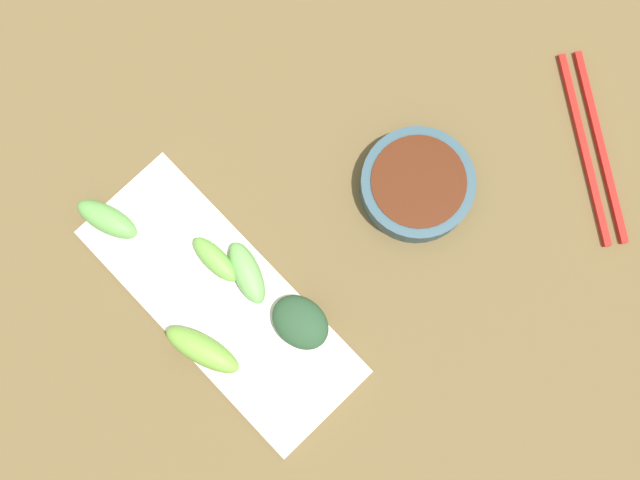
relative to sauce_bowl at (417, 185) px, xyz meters
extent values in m
cube|color=brown|center=(0.15, -0.03, -0.03)|extent=(2.10, 2.10, 0.02)
cylinder|color=#2F4B58|center=(0.00, 0.00, 0.00)|extent=(0.13, 0.13, 0.03)
cylinder|color=#491D0C|center=(0.00, 0.00, 0.00)|extent=(0.11, 0.11, 0.02)
cube|color=silver|center=(0.25, -0.06, -0.01)|extent=(0.13, 0.34, 0.01)
ellipsoid|color=#27482C|center=(0.20, 0.02, 0.01)|extent=(0.06, 0.07, 0.03)
ellipsoid|color=#65A64F|center=(0.27, -0.21, 0.01)|extent=(0.05, 0.08, 0.03)
ellipsoid|color=#71B25A|center=(0.20, -0.06, 0.01)|extent=(0.05, 0.08, 0.03)
ellipsoid|color=#71B547|center=(0.22, -0.09, 0.01)|extent=(0.03, 0.07, 0.03)
ellipsoid|color=#74AB3F|center=(0.30, -0.04, 0.01)|extent=(0.06, 0.09, 0.03)
cube|color=#B21B15|center=(-0.19, 0.11, -0.01)|extent=(0.13, 0.20, 0.01)
cube|color=#B21B15|center=(-0.17, 0.10, -0.01)|extent=(0.13, 0.20, 0.01)
camera|label=1|loc=(0.22, 0.07, 0.82)|focal=42.50mm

